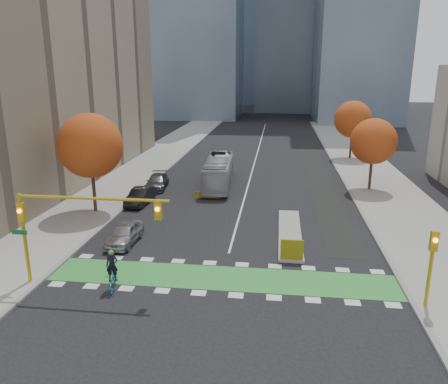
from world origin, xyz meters
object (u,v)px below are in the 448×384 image
(tree_east_near, at_px, (373,141))
(traffic_signal_west, at_px, (67,217))
(traffic_signal_east, at_px, (432,258))
(hazard_board, at_px, (292,250))
(parked_car_b, at_px, (140,196))
(cyclist, at_px, (113,276))
(tree_west, at_px, (90,146))
(parked_car_a, at_px, (125,234))
(bus, at_px, (219,171))
(tree_east_far, at_px, (353,119))
(parked_car_c, at_px, (157,182))

(tree_east_near, distance_m, traffic_signal_west, 30.08)
(traffic_signal_east, bearing_deg, tree_east_near, 86.19)
(hazard_board, height_order, parked_car_b, hazard_board)
(tree_east_near, relative_size, cyclist, 3.12)
(tree_west, relative_size, traffic_signal_east, 2.01)
(cyclist, bearing_deg, parked_car_a, 91.86)
(tree_west, distance_m, parked_car_b, 6.39)
(bus, relative_size, parked_car_b, 2.45)
(tree_east_near, relative_size, parked_car_a, 1.72)
(cyclist, height_order, bus, bus)
(traffic_signal_west, height_order, cyclist, traffic_signal_west)
(tree_east_near, height_order, parked_car_a, tree_east_near)
(tree_east_far, bearing_deg, tree_west, -133.30)
(traffic_signal_east, distance_m, cyclist, 16.30)
(cyclist, relative_size, parked_car_b, 0.52)
(hazard_board, height_order, tree_west, tree_west)
(parked_car_a, bearing_deg, traffic_signal_east, -17.68)
(traffic_signal_east, xyz_separation_m, parked_car_b, (-19.50, 15.30, -2.02))
(hazard_board, distance_m, tree_west, 18.44)
(parked_car_a, relative_size, parked_car_c, 0.87)
(tree_east_near, relative_size, traffic_signal_west, 0.83)
(tree_east_far, bearing_deg, hazard_board, -104.12)
(bus, xyz_separation_m, parked_car_b, (-6.00, -7.16, -0.77))
(tree_east_near, distance_m, traffic_signal_east, 22.66)
(parked_car_a, bearing_deg, cyclist, -74.08)
(tree_west, height_order, tree_east_far, tree_west)
(tree_east_far, relative_size, traffic_signal_west, 0.90)
(bus, bearing_deg, parked_car_b, -133.21)
(hazard_board, relative_size, tree_east_near, 0.20)
(traffic_signal_east, relative_size, parked_car_c, 0.87)
(cyclist, bearing_deg, tree_east_far, 52.51)
(traffic_signal_west, bearing_deg, tree_east_near, 48.48)
(hazard_board, xyz_separation_m, parked_car_c, (-13.00, 15.95, -0.11))
(tree_east_near, bearing_deg, parked_car_c, -174.97)
(hazard_board, relative_size, parked_car_a, 0.34)
(parked_car_c, bearing_deg, cyclist, -86.69)
(tree_west, height_order, traffic_signal_east, tree_west)
(bus, xyz_separation_m, parked_car_c, (-6.00, -1.81, -0.80))
(cyclist, distance_m, parked_car_c, 20.92)
(traffic_signal_east, bearing_deg, traffic_signal_west, -179.99)
(tree_west, bearing_deg, cyclist, -63.18)
(parked_car_b, xyz_separation_m, parked_car_c, (0.00, 5.36, -0.03))
(tree_east_near, bearing_deg, tree_west, -157.38)
(hazard_board, bearing_deg, cyclist, -154.10)
(cyclist, distance_m, parked_car_b, 15.65)
(tree_east_far, xyz_separation_m, parked_car_b, (-21.50, -23.21, -4.52))
(bus, height_order, parked_car_a, bus)
(parked_car_a, bearing_deg, bus, 77.10)
(tree_west, xyz_separation_m, bus, (9.00, 9.96, -4.13))
(cyclist, xyz_separation_m, parked_car_b, (-3.32, 15.29, -0.04))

